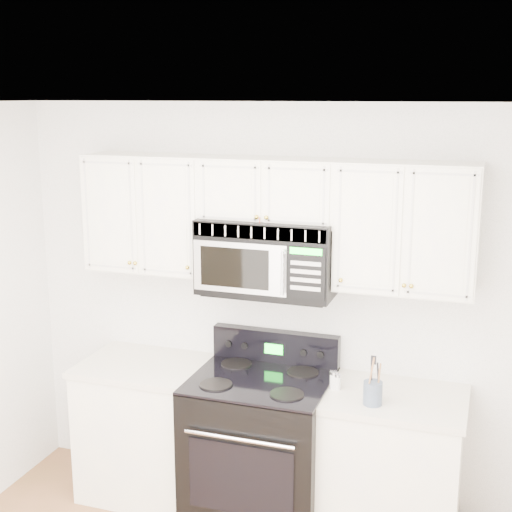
% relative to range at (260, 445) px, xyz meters
% --- Properties ---
extents(room, '(3.51, 3.51, 2.61)m').
position_rel_range_xyz_m(room, '(0.00, -1.40, 0.82)').
color(room, brown).
rests_on(room, ground).
extents(base_cabinet_left, '(0.86, 0.65, 0.92)m').
position_rel_range_xyz_m(base_cabinet_left, '(-0.80, 0.04, -0.06)').
color(base_cabinet_left, silver).
rests_on(base_cabinet_left, ground).
extents(base_cabinet_right, '(0.86, 0.65, 0.92)m').
position_rel_range_xyz_m(base_cabinet_right, '(0.80, 0.04, -0.06)').
color(base_cabinet_right, silver).
rests_on(base_cabinet_right, ground).
extents(range, '(0.84, 0.76, 1.14)m').
position_rel_range_xyz_m(range, '(0.00, 0.00, 0.00)').
color(range, black).
rests_on(range, ground).
extents(upper_cabinets, '(2.44, 0.37, 0.75)m').
position_rel_range_xyz_m(upper_cabinets, '(0.00, 0.19, 1.45)').
color(upper_cabinets, silver).
rests_on(upper_cabinets, ground).
extents(microwave, '(0.83, 0.46, 0.46)m').
position_rel_range_xyz_m(microwave, '(0.00, 0.14, 1.20)').
color(microwave, black).
rests_on(microwave, ground).
extents(utensil_crock, '(0.11, 0.11, 0.29)m').
position_rel_range_xyz_m(utensil_crock, '(0.71, -0.12, 0.51)').
color(utensil_crock, '#465370').
rests_on(utensil_crock, base_cabinet_right).
extents(shaker_salt, '(0.05, 0.05, 0.11)m').
position_rel_range_xyz_m(shaker_salt, '(0.45, 0.02, 0.49)').
color(shaker_salt, silver).
rests_on(shaker_salt, base_cabinet_right).
extents(shaker_pepper, '(0.04, 0.04, 0.10)m').
position_rel_range_xyz_m(shaker_pepper, '(0.48, 0.02, 0.49)').
color(shaker_pepper, silver).
rests_on(shaker_pepper, base_cabinet_right).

